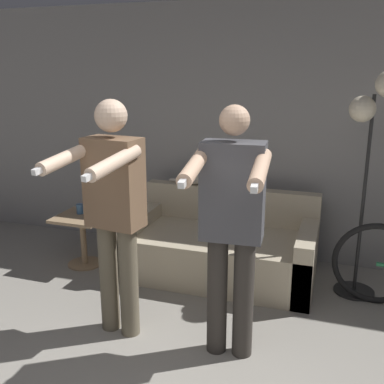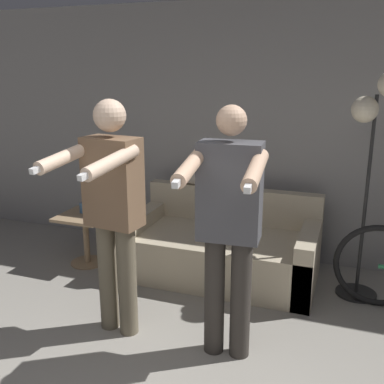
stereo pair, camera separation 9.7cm
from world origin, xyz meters
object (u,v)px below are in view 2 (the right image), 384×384
couch (222,249)px  side_table (86,228)px  cat (196,177)px  floor_lamp (375,127)px  cup (83,208)px  person_left (112,205)px  person_right (229,221)px

couch → side_table: bearing=-170.5°
cat → floor_lamp: 1.80m
couch → cup: (-1.42, -0.18, 0.32)m
couch → cup: size_ratio=17.90×
cat → person_left: bearing=-92.5°
couch → person_right: 1.47m
person_right → cup: 2.13m
couch → side_table: couch is taller
person_left → side_table: 1.47m
person_right → cat: 1.77m
person_left → cup: 1.47m
person_left → floor_lamp: floor_lamp is taller
cat → floor_lamp: size_ratio=0.23×
person_right → cat: person_right is taller
cup → person_right: bearing=-29.8°
person_left → cat: (0.07, 1.57, -0.15)m
floor_lamp → couch: bearing=-179.1°
floor_lamp → cup: bearing=-175.8°
side_table → cup: 0.21m
cup → side_table: bearing=-46.5°
cat → person_right: bearing=-63.4°
person_right → side_table: size_ratio=3.28×
side_table → cup: (-0.05, 0.05, 0.20)m
person_left → cup: bearing=139.6°
couch → person_left: person_left is taller
person_right → cup: (-1.81, 1.03, -0.41)m
cup → person_left: bearing=-47.4°
side_table → person_right: bearing=-29.2°
side_table → cat: bearing=31.3°
person_left → cup: person_left is taller
side_table → couch: bearing=9.5°
couch → floor_lamp: size_ratio=0.92×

